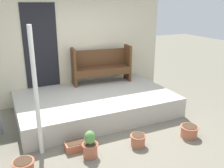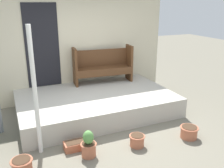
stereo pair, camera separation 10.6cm
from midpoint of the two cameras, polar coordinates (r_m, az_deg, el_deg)
The scene contains 10 objects.
ground_plane at distance 4.99m, azimuth 0.43°, elevation -11.29°, with size 24.00×24.00×0.00m, color #706B5B.
porch_slab at distance 5.82m, azimuth -3.15°, elevation -4.39°, with size 3.47×2.16×0.44m.
house_wall at distance 6.52m, azimuth -7.11°, elevation 7.94°, with size 4.67×0.08×2.60m.
support_post at distance 4.14m, azimuth -16.48°, elevation -2.06°, with size 0.07×0.07×2.16m.
bench at distance 6.49m, azimuth -1.68°, elevation 4.52°, with size 1.55×0.53×0.94m.
flower_pot_left at distance 4.20m, azimuth -19.20°, elevation -16.98°, with size 0.34×0.34×0.20m.
flower_pot_middle at distance 4.26m, azimuth -4.66°, elevation -13.78°, with size 0.28×0.28×0.47m.
flower_pot_right at distance 4.58m, azimuth 6.42°, elevation -12.61°, with size 0.29×0.29×0.22m.
flower_pot_far_right at distance 5.04m, azimuth 17.78°, elevation -10.33°, with size 0.35×0.35×0.23m.
planter_box_rect at distance 4.54m, azimuth -7.11°, elevation -13.63°, with size 0.49×0.23×0.15m.
Camera 2 is at (-1.72, -3.98, 2.47)m, focal length 40.00 mm.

